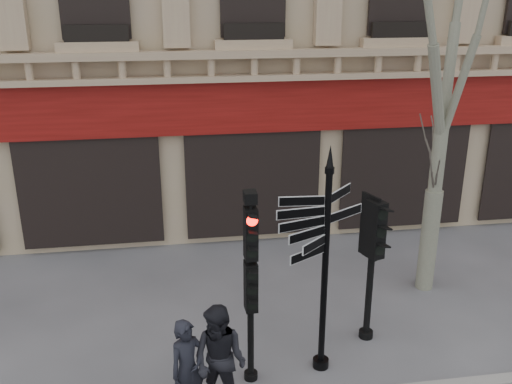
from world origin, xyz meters
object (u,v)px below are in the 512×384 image
Objects in this scene: pedestrian_a at (188,369)px; pedestrian_b at (220,361)px; traffic_signal_main at (250,266)px; fingerpost at (327,225)px; traffic_signal_secondary at (373,244)px.

pedestrian_b is at bearing -31.77° from pedestrian_a.
traffic_signal_main is 1.84m from pedestrian_a.
fingerpost is 1.19× the size of traffic_signal_main.
fingerpost is 2.70m from pedestrian_b.
fingerpost is at bearing -12.29° from pedestrian_a.
fingerpost is at bearing 57.21° from pedestrian_b.
fingerpost is 1.39m from traffic_signal_main.
fingerpost is 2.19× the size of pedestrian_b.
traffic_signal_secondary is 3.93m from pedestrian_a.
fingerpost reaches higher than pedestrian_b.
fingerpost reaches higher than traffic_signal_secondary.
traffic_signal_secondary reaches higher than pedestrian_b.
pedestrian_b is at bearing -131.54° from traffic_signal_main.
pedestrian_b is (-1.84, -0.83, -1.79)m from fingerpost.
pedestrian_a is at bearing -148.86° from traffic_signal_main.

